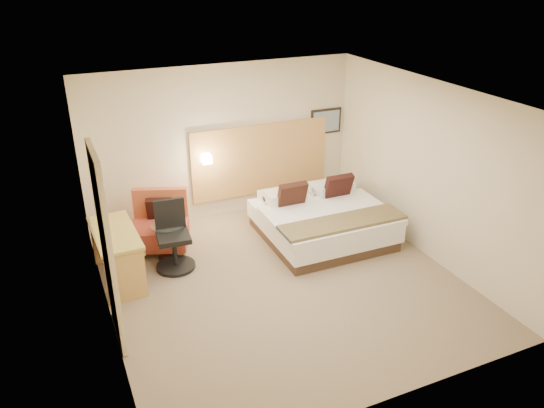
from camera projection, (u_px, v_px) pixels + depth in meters
name	position (u px, v px, depth m)	size (l,w,h in m)	color
floor	(283.00, 282.00, 7.68)	(4.80, 5.00, 0.02)	#826F57
ceiling	(285.00, 96.00, 6.53)	(4.80, 5.00, 0.02)	white
wall_back	(223.00, 142.00, 9.18)	(4.80, 0.02, 2.70)	beige
wall_front	(396.00, 296.00, 5.02)	(4.80, 0.02, 2.70)	beige
wall_left	(98.00, 231.00, 6.22)	(0.02, 5.00, 2.70)	beige
wall_right	(428.00, 170.00, 7.99)	(0.02, 5.00, 2.70)	beige
headboard_panel	(261.00, 159.00, 9.57)	(2.60, 0.04, 1.30)	tan
art_frame	(326.00, 121.00, 9.83)	(0.62, 0.03, 0.47)	black
art_canvas	(326.00, 121.00, 9.82)	(0.54, 0.01, 0.39)	#758CA1
lamp_arm	(205.00, 158.00, 9.06)	(0.02, 0.02, 0.12)	silver
lamp_shade	(206.00, 159.00, 9.01)	(0.15, 0.15, 0.15)	beige
curtain	(107.00, 249.00, 6.08)	(0.06, 0.90, 2.42)	beige
bottle_a	(160.00, 218.00, 7.98)	(0.06, 0.06, 0.21)	#779FB8
menu_folder	(175.00, 217.00, 7.98)	(0.14, 0.05, 0.23)	black
bed	(322.00, 220.00, 8.77)	(2.02, 1.94, 0.97)	#402D20
lounge_chair	(160.00, 226.00, 8.46)	(1.08, 1.01, 0.92)	tan
side_table	(169.00, 239.00, 8.14)	(0.54, 0.54, 0.59)	white
desk	(117.00, 242.00, 7.48)	(0.62, 1.28, 0.79)	gold
desk_chair	(173.00, 241.00, 7.88)	(0.64, 0.64, 1.03)	black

